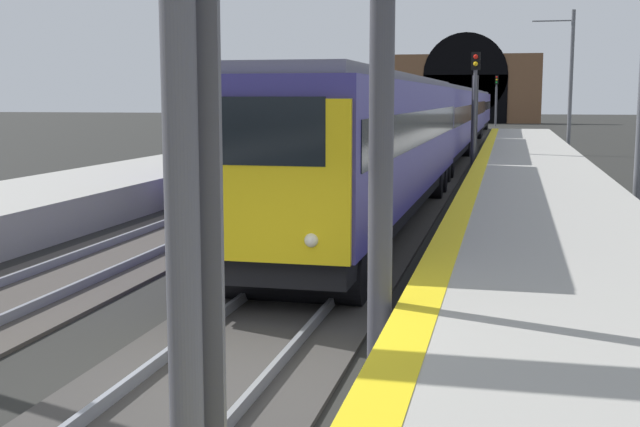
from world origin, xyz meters
name	(u,v)px	position (x,y,z in m)	size (l,w,h in m)	color
ground_plane	(198,392)	(0.00, 0.00, 0.00)	(320.00, 320.00, 0.00)	black
platform_right	(594,381)	(0.00, -4.23, 0.47)	(112.00, 4.20, 0.94)	#9E9B93
platform_right_edge_strip	(411,324)	(0.00, -2.38, 0.94)	(112.00, 0.50, 0.01)	yellow
track_main_line	(198,389)	(0.00, 0.00, 0.04)	(160.00, 2.97, 0.21)	#383533
train_main_approaching	(451,116)	(41.40, 0.00, 2.16)	(77.56, 2.86, 3.82)	navy
train_adjacent_platform	(378,114)	(41.46, 4.41, 2.31)	(56.95, 3.28, 4.95)	navy
railway_signal_near	(181,121)	(-4.90, -1.88, 3.18)	(0.39, 0.38, 5.26)	#4C4C54
railway_signal_mid	(475,103)	(27.89, -1.88, 3.04)	(0.39, 0.38, 5.20)	#4C4C54
railway_signal_far	(496,96)	(89.43, -1.88, 3.48)	(0.39, 0.38, 5.80)	#4C4C54
tunnel_portal	(465,89)	(100.62, 2.20, 4.43)	(2.41, 19.06, 11.49)	brown
catenary_mast_far	(570,81)	(41.23, -6.69, 4.22)	(0.22, 2.37, 8.20)	#595B60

